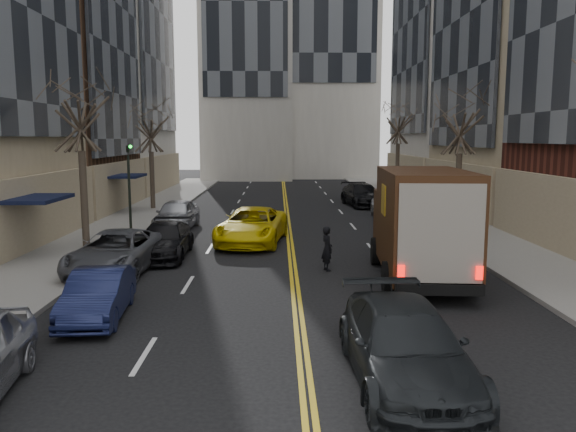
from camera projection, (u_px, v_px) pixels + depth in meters
name	position (u px, v px, depth m)	size (l,w,h in m)	color
sidewalk_left	(126.00, 223.00, 31.06)	(4.00, 66.00, 0.15)	slate
sidewalk_right	(449.00, 222.00, 31.37)	(4.00, 66.00, 0.15)	slate
tree_lf_mid	(79.00, 93.00, 23.23)	(3.20, 3.20, 8.91)	#382D23
tree_lf_far	(150.00, 118.00, 36.18)	(3.20, 3.20, 8.12)	#382D23
tree_rt_mid	(461.00, 110.00, 28.54)	(3.20, 3.20, 8.32)	#382D23
tree_rt_far	(399.00, 112.00, 43.31)	(3.20, 3.20, 9.11)	#382D23
traffic_signal	(129.00, 180.00, 25.76)	(0.29, 0.26, 4.70)	black
ups_truck	(421.00, 225.00, 18.65)	(3.21, 7.00, 3.73)	black
observer_sedan	(405.00, 346.00, 10.88)	(2.21, 5.27, 1.52)	black
taxi	(252.00, 226.00, 25.34)	(2.66, 5.77, 1.60)	#DBC009
pedestrian	(327.00, 249.00, 20.16)	(0.58, 0.38, 1.60)	black
parked_lf_b	(98.00, 295.00, 14.82)	(1.36, 3.91, 1.29)	#12183B
parked_lf_c	(116.00, 252.00, 19.86)	(2.45, 5.31, 1.48)	#4E5056
parked_lf_d	(164.00, 240.00, 22.41)	(1.92, 4.72, 1.37)	black
parked_lf_e	(177.00, 214.00, 29.19)	(1.86, 4.61, 1.57)	#AFB1B8
parked_rt_a	(404.00, 211.00, 30.14)	(1.75, 5.01, 1.65)	#494A50
parked_rt_b	(396.00, 208.00, 32.51)	(2.41, 5.23, 1.45)	#A4A5AB
parked_rt_c	(362.00, 195.00, 39.25)	(2.18, 5.36, 1.55)	black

